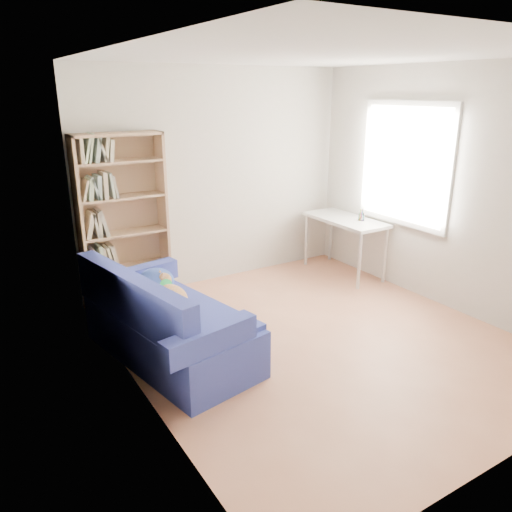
{
  "coord_description": "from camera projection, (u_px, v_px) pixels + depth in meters",
  "views": [
    {
      "loc": [
        -2.8,
        -3.43,
        2.33
      ],
      "look_at": [
        -0.48,
        0.32,
        0.85
      ],
      "focal_mm": 35.0,
      "sensor_mm": 36.0,
      "label": 1
    }
  ],
  "objects": [
    {
      "name": "room_shell",
      "position": [
        328.0,
        171.0,
        4.46
      ],
      "size": [
        3.54,
        4.04,
        2.62
      ],
      "color": "silver",
      "rests_on": "ground"
    },
    {
      "name": "sofa",
      "position": [
        166.0,
        324.0,
        4.47
      ],
      "size": [
        1.14,
        1.89,
        0.86
      ],
      "rotation": [
        0.0,
        0.0,
        0.19
      ],
      "color": "navy",
      "rests_on": "ground"
    },
    {
      "name": "bookshelf",
      "position": [
        124.0,
        228.0,
        5.48
      ],
      "size": [
        0.95,
        0.3,
        1.9
      ],
      "color": "#A87E5B",
      "rests_on": "ground"
    },
    {
      "name": "desk",
      "position": [
        345.0,
        224.0,
        6.45
      ],
      "size": [
        0.53,
        1.15,
        0.75
      ],
      "color": "white",
      "rests_on": "ground"
    },
    {
      "name": "pen_cup",
      "position": [
        362.0,
        216.0,
        6.3
      ],
      "size": [
        0.08,
        0.08,
        0.15
      ],
      "color": "white",
      "rests_on": "desk"
    },
    {
      "name": "ground",
      "position": [
        315.0,
        338.0,
        4.9
      ],
      "size": [
        4.0,
        4.0,
        0.0
      ],
      "primitive_type": "plane",
      "color": "#B06D4F",
      "rests_on": "ground"
    }
  ]
}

